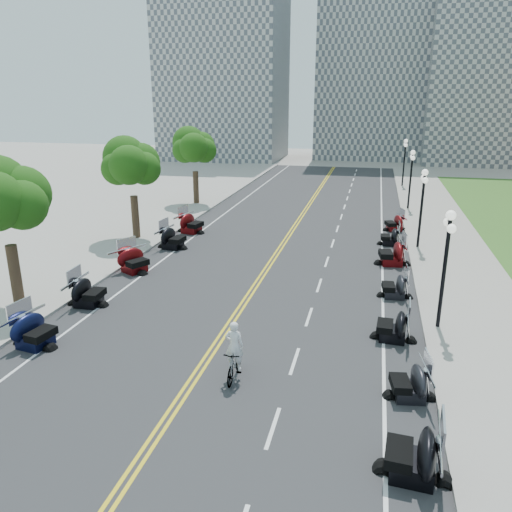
# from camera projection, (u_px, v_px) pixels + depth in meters

# --- Properties ---
(ground) EXTENTS (160.00, 160.00, 0.00)m
(ground) POSITION_uv_depth(u_px,v_px,m) (212.00, 351.00, 19.09)
(ground) COLOR gray
(road) EXTENTS (16.00, 90.00, 0.01)m
(road) POSITION_uv_depth(u_px,v_px,m) (267.00, 268.00, 28.36)
(road) COLOR #333335
(road) RESTS_ON ground
(centerline_yellow_a) EXTENTS (0.12, 90.00, 0.00)m
(centerline_yellow_a) POSITION_uv_depth(u_px,v_px,m) (265.00, 268.00, 28.38)
(centerline_yellow_a) COLOR yellow
(centerline_yellow_a) RESTS_ON road
(centerline_yellow_b) EXTENTS (0.12, 90.00, 0.00)m
(centerline_yellow_b) POSITION_uv_depth(u_px,v_px,m) (269.00, 268.00, 28.33)
(centerline_yellow_b) COLOR yellow
(centerline_yellow_b) RESTS_ON road
(edge_line_north) EXTENTS (0.12, 90.00, 0.00)m
(edge_line_north) POSITION_uv_depth(u_px,v_px,m) (382.00, 277.00, 26.95)
(edge_line_north) COLOR white
(edge_line_north) RESTS_ON road
(edge_line_south) EXTENTS (0.12, 90.00, 0.00)m
(edge_line_south) POSITION_uv_depth(u_px,v_px,m) (162.00, 260.00, 29.76)
(edge_line_south) COLOR white
(edge_line_south) RESTS_ON road
(lane_dash_5) EXTENTS (0.12, 2.00, 0.00)m
(lane_dash_5) POSITION_uv_depth(u_px,v_px,m) (273.00, 427.00, 14.67)
(lane_dash_5) COLOR white
(lane_dash_5) RESTS_ON road
(lane_dash_6) EXTENTS (0.12, 2.00, 0.00)m
(lane_dash_6) POSITION_uv_depth(u_px,v_px,m) (295.00, 361.00, 18.38)
(lane_dash_6) COLOR white
(lane_dash_6) RESTS_ON road
(lane_dash_7) EXTENTS (0.12, 2.00, 0.00)m
(lane_dash_7) POSITION_uv_depth(u_px,v_px,m) (309.00, 317.00, 22.09)
(lane_dash_7) COLOR white
(lane_dash_7) RESTS_ON road
(lane_dash_8) EXTENTS (0.12, 2.00, 0.00)m
(lane_dash_8) POSITION_uv_depth(u_px,v_px,m) (319.00, 285.00, 25.80)
(lane_dash_8) COLOR white
(lane_dash_8) RESTS_ON road
(lane_dash_9) EXTENTS (0.12, 2.00, 0.00)m
(lane_dash_9) POSITION_uv_depth(u_px,v_px,m) (327.00, 262.00, 29.51)
(lane_dash_9) COLOR white
(lane_dash_9) RESTS_ON road
(lane_dash_10) EXTENTS (0.12, 2.00, 0.00)m
(lane_dash_10) POSITION_uv_depth(u_px,v_px,m) (333.00, 243.00, 33.21)
(lane_dash_10) COLOR white
(lane_dash_10) RESTS_ON road
(lane_dash_11) EXTENTS (0.12, 2.00, 0.00)m
(lane_dash_11) POSITION_uv_depth(u_px,v_px,m) (337.00, 229.00, 36.92)
(lane_dash_11) COLOR white
(lane_dash_11) RESTS_ON road
(lane_dash_12) EXTENTS (0.12, 2.00, 0.00)m
(lane_dash_12) POSITION_uv_depth(u_px,v_px,m) (341.00, 217.00, 40.63)
(lane_dash_12) COLOR white
(lane_dash_12) RESTS_ON road
(lane_dash_13) EXTENTS (0.12, 2.00, 0.00)m
(lane_dash_13) POSITION_uv_depth(u_px,v_px,m) (345.00, 207.00, 44.34)
(lane_dash_13) COLOR white
(lane_dash_13) RESTS_ON road
(lane_dash_14) EXTENTS (0.12, 2.00, 0.00)m
(lane_dash_14) POSITION_uv_depth(u_px,v_px,m) (347.00, 198.00, 48.05)
(lane_dash_14) COLOR white
(lane_dash_14) RESTS_ON road
(lane_dash_15) EXTENTS (0.12, 2.00, 0.00)m
(lane_dash_15) POSITION_uv_depth(u_px,v_px,m) (350.00, 191.00, 51.76)
(lane_dash_15) COLOR white
(lane_dash_15) RESTS_ON road
(lane_dash_16) EXTENTS (0.12, 2.00, 0.00)m
(lane_dash_16) POSITION_uv_depth(u_px,v_px,m) (352.00, 185.00, 55.47)
(lane_dash_16) COLOR white
(lane_dash_16) RESTS_ON road
(lane_dash_17) EXTENTS (0.12, 2.00, 0.00)m
(lane_dash_17) POSITION_uv_depth(u_px,v_px,m) (353.00, 179.00, 59.18)
(lane_dash_17) COLOR white
(lane_dash_17) RESTS_ON road
(lane_dash_18) EXTENTS (0.12, 2.00, 0.00)m
(lane_dash_18) POSITION_uv_depth(u_px,v_px,m) (355.00, 175.00, 62.89)
(lane_dash_18) COLOR white
(lane_dash_18) RESTS_ON road
(lane_dash_19) EXTENTS (0.12, 2.00, 0.00)m
(lane_dash_19) POSITION_uv_depth(u_px,v_px,m) (356.00, 170.00, 66.59)
(lane_dash_19) COLOR white
(lane_dash_19) RESTS_ON road
(sidewalk_north) EXTENTS (5.00, 90.00, 0.15)m
(sidewalk_north) POSITION_uv_depth(u_px,v_px,m) (463.00, 282.00, 26.03)
(sidewalk_north) COLOR #9E9991
(sidewalk_north) RESTS_ON ground
(sidewalk_south) EXTENTS (5.00, 90.00, 0.15)m
(sidewalk_south) POSITION_uv_depth(u_px,v_px,m) (100.00, 254.00, 30.64)
(sidewalk_south) COLOR #9E9991
(sidewalk_south) RESTS_ON ground
(distant_block_a) EXTENTS (18.00, 14.00, 26.00)m
(distant_block_a) POSITION_uv_depth(u_px,v_px,m) (224.00, 72.00, 76.59)
(distant_block_a) COLOR gray
(distant_block_a) RESTS_ON ground
(distant_block_b) EXTENTS (16.00, 12.00, 30.00)m
(distant_block_b) POSITION_uv_depth(u_px,v_px,m) (372.00, 59.00, 76.71)
(distant_block_b) COLOR gray
(distant_block_b) RESTS_ON ground
(distant_block_c) EXTENTS (20.00, 14.00, 22.00)m
(distant_block_c) POSITION_uv_depth(u_px,v_px,m) (499.00, 85.00, 71.18)
(distant_block_c) COLOR gray
(distant_block_c) RESTS_ON ground
(street_lamp_2) EXTENTS (0.50, 1.20, 4.90)m
(street_lamp_2) POSITION_uv_depth(u_px,v_px,m) (444.00, 271.00, 20.12)
(street_lamp_2) COLOR black
(street_lamp_2) RESTS_ON sidewalk_north
(street_lamp_3) EXTENTS (0.50, 1.20, 4.90)m
(street_lamp_3) POSITION_uv_depth(u_px,v_px,m) (421.00, 209.00, 31.24)
(street_lamp_3) COLOR black
(street_lamp_3) RESTS_ON sidewalk_north
(street_lamp_4) EXTENTS (0.50, 1.20, 4.90)m
(street_lamp_4) POSITION_uv_depth(u_px,v_px,m) (410.00, 180.00, 42.37)
(street_lamp_4) COLOR black
(street_lamp_4) RESTS_ON sidewalk_north
(street_lamp_5) EXTENTS (0.50, 1.20, 4.90)m
(street_lamp_5) POSITION_uv_depth(u_px,v_px,m) (404.00, 163.00, 53.50)
(street_lamp_5) COLOR black
(street_lamp_5) RESTS_ON sidewalk_north
(tree_2) EXTENTS (4.80, 4.80, 9.20)m
(tree_2) POSITION_uv_depth(u_px,v_px,m) (5.00, 207.00, 21.70)
(tree_2) COLOR #235619
(tree_2) RESTS_ON sidewalk_south
(tree_3) EXTENTS (4.80, 4.80, 9.20)m
(tree_3) POSITION_uv_depth(u_px,v_px,m) (132.00, 170.00, 32.83)
(tree_3) COLOR #235619
(tree_3) RESTS_ON sidewalk_south
(tree_4) EXTENTS (4.80, 4.80, 9.20)m
(tree_4) POSITION_uv_depth(u_px,v_px,m) (195.00, 151.00, 43.95)
(tree_4) COLOR #235619
(tree_4) RESTS_ON sidewalk_south
(motorcycle_n_4) EXTENTS (2.31, 2.31, 1.51)m
(motorcycle_n_4) POSITION_uv_depth(u_px,v_px,m) (413.00, 451.00, 12.59)
(motorcycle_n_4) COLOR black
(motorcycle_n_4) RESTS_ON road
(motorcycle_n_5) EXTENTS (2.08, 2.08, 1.27)m
(motorcycle_n_5) POSITION_uv_depth(u_px,v_px,m) (410.00, 380.00, 15.95)
(motorcycle_n_5) COLOR black
(motorcycle_n_5) RESTS_ON road
(motorcycle_n_6) EXTENTS (2.07, 2.07, 1.37)m
(motorcycle_n_6) POSITION_uv_depth(u_px,v_px,m) (393.00, 324.00, 19.83)
(motorcycle_n_6) COLOR black
(motorcycle_n_6) RESTS_ON road
(motorcycle_n_7) EXTENTS (1.96, 1.96, 1.29)m
(motorcycle_n_7) POSITION_uv_depth(u_px,v_px,m) (395.00, 285.00, 24.10)
(motorcycle_n_7) COLOR black
(motorcycle_n_7) RESTS_ON road
(motorcycle_n_8) EXTENTS (2.50, 2.50, 1.56)m
(motorcycle_n_8) POSITION_uv_depth(u_px,v_px,m) (392.00, 252.00, 28.79)
(motorcycle_n_8) COLOR #590A0C
(motorcycle_n_8) RESTS_ON road
(motorcycle_n_9) EXTENTS (1.89, 1.89, 1.29)m
(motorcycle_n_9) POSITION_uv_depth(u_px,v_px,m) (390.00, 236.00, 32.70)
(motorcycle_n_9) COLOR black
(motorcycle_n_9) RESTS_ON road
(motorcycle_n_10) EXTENTS (2.34, 2.34, 1.30)m
(motorcycle_n_10) POSITION_uv_depth(u_px,v_px,m) (395.00, 222.00, 36.26)
(motorcycle_n_10) COLOR #590A0C
(motorcycle_n_10) RESTS_ON road
(motorcycle_s_5) EXTENTS (2.40, 2.40, 1.47)m
(motorcycle_s_5) POSITION_uv_depth(u_px,v_px,m) (34.00, 329.00, 19.27)
(motorcycle_s_5) COLOR black
(motorcycle_s_5) RESTS_ON road
(motorcycle_s_6) EXTENTS (2.19, 2.19, 1.46)m
(motorcycle_s_6) POSITION_uv_depth(u_px,v_px,m) (88.00, 291.00, 23.12)
(motorcycle_s_6) COLOR black
(motorcycle_s_6) RESTS_ON road
(motorcycle_s_7) EXTENTS (2.92, 2.92, 1.50)m
(motorcycle_s_7) POSITION_uv_depth(u_px,v_px,m) (134.00, 259.00, 27.59)
(motorcycle_s_7) COLOR #590A0C
(motorcycle_s_7) RESTS_ON road
(motorcycle_s_8) EXTENTS (2.40, 2.40, 1.52)m
(motorcycle_s_8) POSITION_uv_depth(u_px,v_px,m) (173.00, 237.00, 31.93)
(motorcycle_s_8) COLOR black
(motorcycle_s_8) RESTS_ON road
(motorcycle_s_9) EXTENTS (2.64, 2.64, 1.56)m
(motorcycle_s_9) POSITION_uv_depth(u_px,v_px,m) (191.00, 222.00, 35.64)
(motorcycle_s_9) COLOR #590A0C
(motorcycle_s_9) RESTS_ON road
(bicycle) EXTENTS (0.59, 1.93, 1.15)m
(bicycle) POSITION_uv_depth(u_px,v_px,m) (234.00, 363.00, 17.12)
(bicycle) COLOR #A51414
(bicycle) RESTS_ON road
(cyclist_rider) EXTENTS (0.65, 0.43, 1.78)m
(cyclist_rider) POSITION_uv_depth(u_px,v_px,m) (234.00, 324.00, 16.68)
(cyclist_rider) COLOR white
(cyclist_rider) RESTS_ON bicycle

